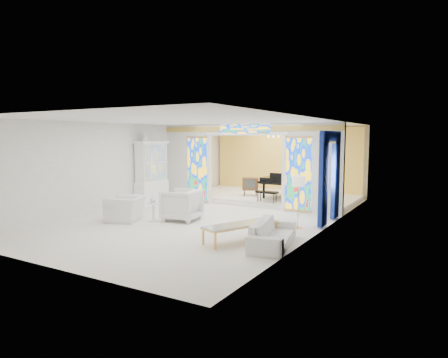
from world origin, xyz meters
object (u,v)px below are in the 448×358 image
Objects in this scene: armchair_left at (126,209)px; armchair_right at (182,205)px; grand_piano at (286,180)px; sofa at (273,233)px; tv_console at (250,184)px; china_cabinet at (152,174)px; coffee_table at (241,225)px.

armchair_right is (1.46, 0.86, 0.11)m from armchair_left.
sofa is at bearing -68.75° from grand_piano.
sofa is at bearing -81.08° from tv_console.
sofa is at bearing 62.51° from armchair_right.
tv_console reaches higher than armchair_left.
armchair_right reaches higher than tv_console.
china_cabinet is at bearing 52.37° from sofa.
tv_console is at bearing 48.14° from china_cabinet.
coffee_table is (2.70, -1.28, -0.07)m from armchair_right.
tv_console is at bearing -167.64° from grand_piano.
tv_console reaches higher than coffee_table.
armchair_left is 4.17m from coffee_table.
grand_piano reaches higher than tv_console.
coffee_table is (-0.84, -0.02, 0.11)m from sofa.
tv_console reaches higher than sofa.
china_cabinet reaches higher than armchair_left.
china_cabinet is at bearing 150.65° from coffee_table.
armchair_left is 0.45× the size of grand_piano.
china_cabinet is 1.33× the size of coffee_table.
china_cabinet is 3.22m from armchair_right.
grand_piano reaches higher than armchair_left.
sofa is at bearing -25.78° from china_cabinet.
china_cabinet is at bearing -139.35° from grand_piano.
china_cabinet is 6.90m from sofa.
china_cabinet reaches higher than armchair_right.
armchair_right is at bearing -33.18° from china_cabinet.
sofa is 6.54m from grand_piano.
china_cabinet is 2.60× the size of armchair_right.
china_cabinet reaches higher than coffee_table.
china_cabinet is at bearing -178.32° from armchair_left.
armchair_right is at bearing -111.98° from tv_console.
tv_console is (1.47, 5.53, 0.28)m from armchair_left.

